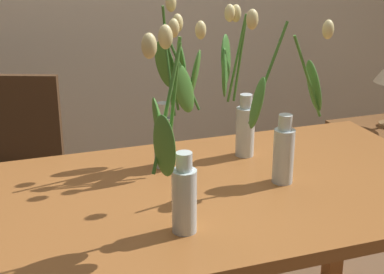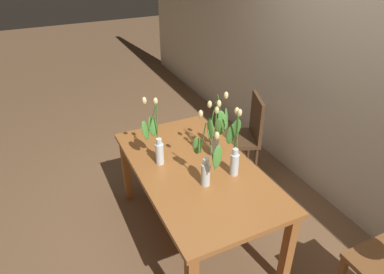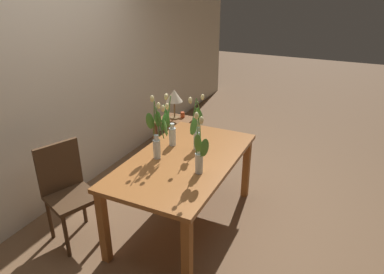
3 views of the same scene
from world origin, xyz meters
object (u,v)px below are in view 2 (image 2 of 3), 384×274
at_px(dining_table, 196,177).
at_px(tulip_vase_2, 234,152).
at_px(tulip_vase_1, 217,132).
at_px(tulip_vase_0, 206,165).
at_px(dining_chair, 246,133).
at_px(tulip_vase_3, 156,143).

height_order(dining_table, tulip_vase_2, tulip_vase_2).
bearing_deg(dining_table, tulip_vase_1, 108.06).
distance_m(tulip_vase_0, dining_chair, 1.29).
xyz_separation_m(dining_table, tulip_vase_2, (0.18, 0.24, 0.28)).
distance_m(tulip_vase_0, tulip_vase_2, 0.27).
bearing_deg(tulip_vase_3, dining_chair, 109.19).
distance_m(tulip_vase_2, tulip_vase_3, 0.62).
bearing_deg(tulip_vase_1, dining_table, -71.94).
bearing_deg(dining_chair, tulip_vase_1, -51.47).
relative_size(tulip_vase_0, tulip_vase_1, 0.96).
height_order(dining_table, dining_chair, dining_chair).
height_order(dining_table, tulip_vase_0, tulip_vase_0).
height_order(tulip_vase_2, dining_chair, tulip_vase_2).
height_order(dining_table, tulip_vase_1, tulip_vase_1).
bearing_deg(tulip_vase_3, tulip_vase_2, 51.29).
distance_m(dining_table, tulip_vase_1, 0.40).
distance_m(dining_table, dining_chair, 1.08).
relative_size(dining_table, tulip_vase_3, 2.85).
bearing_deg(tulip_vase_1, tulip_vase_3, -105.90).
xyz_separation_m(tulip_vase_0, tulip_vase_2, (-0.04, 0.26, 0.01)).
distance_m(dining_table, tulip_vase_3, 0.42).
distance_m(dining_table, tulip_vase_2, 0.41).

